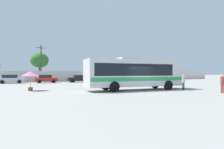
% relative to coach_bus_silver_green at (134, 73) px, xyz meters
% --- Properties ---
extents(ground_plane, '(300.00, 300.00, 0.00)m').
position_rel_coach_bus_silver_green_xyz_m(ground_plane, '(0.01, 8.77, -1.87)').
color(ground_plane, gray).
extents(perimeter_wall, '(80.00, 0.30, 2.22)m').
position_rel_coach_bus_silver_green_xyz_m(perimeter_wall, '(0.01, 24.35, -0.76)').
color(perimeter_wall, beige).
rests_on(perimeter_wall, ground_plane).
extents(coach_bus_silver_green, '(11.15, 3.03, 3.50)m').
position_rel_coach_bus_silver_green_xyz_m(coach_bus_silver_green, '(0.00, 0.00, 0.00)').
color(coach_bus_silver_green, silver).
rests_on(coach_bus_silver_green, ground_plane).
extents(attendant_by_bus_door, '(0.42, 0.42, 1.67)m').
position_rel_coach_bus_silver_green_xyz_m(attendant_by_bus_door, '(4.65, -2.44, -0.93)').
color(attendant_by_bus_door, '#38383D').
rests_on(attendant_by_bus_door, ground_plane).
extents(passenger_waiting_on_apron, '(0.41, 0.41, 1.76)m').
position_rel_coach_bus_silver_green_xyz_m(passenger_waiting_on_apron, '(5.69, -6.15, -0.87)').
color(passenger_waiting_on_apron, '#99383D').
rests_on(passenger_waiting_on_apron, ground_plane).
extents(vendor_umbrella_near_gate_pink, '(1.80, 1.80, 2.03)m').
position_rel_coach_bus_silver_green_xyz_m(vendor_umbrella_near_gate_pink, '(-10.36, 3.82, -0.15)').
color(vendor_umbrella_near_gate_pink, gray).
rests_on(vendor_umbrella_near_gate_pink, ground_plane).
extents(parked_car_leftmost_silver, '(4.34, 2.04, 1.54)m').
position_rel_coach_bus_silver_green_xyz_m(parked_car_leftmost_silver, '(-13.11, 20.52, -1.06)').
color(parked_car_leftmost_silver, '#B7BABF').
rests_on(parked_car_leftmost_silver, ground_plane).
extents(parked_car_second_red, '(4.01, 1.98, 1.51)m').
position_rel_coach_bus_silver_green_xyz_m(parked_car_second_red, '(-7.27, 19.71, -1.08)').
color(parked_car_second_red, red).
rests_on(parked_car_second_red, ground_plane).
extents(parked_car_third_black, '(4.24, 2.00, 1.46)m').
position_rel_coach_bus_silver_green_xyz_m(parked_car_third_black, '(-0.92, 19.92, -1.09)').
color(parked_car_third_black, black).
rests_on(parked_car_third_black, ground_plane).
extents(utility_pole_near, '(1.80, 0.32, 7.85)m').
position_rel_coach_bus_silver_green_xyz_m(utility_pole_near, '(-7.64, 26.01, 2.23)').
color(utility_pole_near, '#4C3823').
rests_on(utility_pole_near, ground_plane).
extents(roadside_tree_midleft, '(3.94, 3.94, 6.37)m').
position_rel_coach_bus_silver_green_xyz_m(roadside_tree_midleft, '(-7.86, 27.63, 2.81)').
color(roadside_tree_midleft, brown).
rests_on(roadside_tree_midleft, ground_plane).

